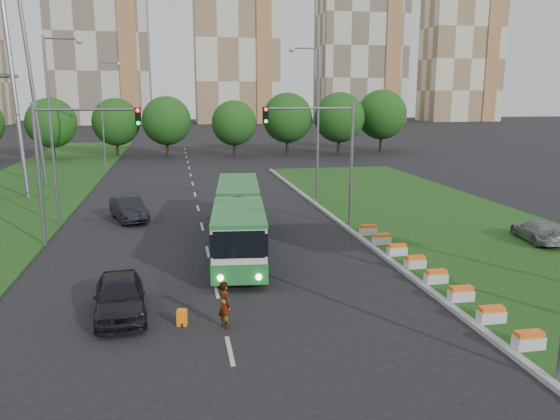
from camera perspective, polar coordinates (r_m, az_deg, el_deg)
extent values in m
plane|color=black|center=(24.77, 0.31, -7.85)|extent=(360.00, 360.00, 0.00)
cube|color=#194112|center=(36.46, 18.21, -1.87)|extent=(14.00, 60.00, 0.15)
cube|color=#979797|center=(33.67, 7.79, -2.46)|extent=(0.30, 60.00, 0.18)
cube|color=#194112|center=(50.42, -26.22, 1.15)|extent=(12.00, 110.00, 0.10)
cylinder|color=slate|center=(34.92, 7.47, 4.60)|extent=(0.20, 0.20, 8.00)
cylinder|color=slate|center=(33.89, 3.14, 10.57)|extent=(5.50, 0.14, 0.14)
cube|color=black|center=(33.34, -1.52, 9.88)|extent=(0.32, 0.32, 1.00)
cylinder|color=slate|center=(33.02, -23.89, 3.27)|extent=(0.20, 0.20, 8.00)
cylinder|color=slate|center=(32.23, -19.60, 9.85)|extent=(5.50, 0.14, 0.14)
cube|color=black|center=(31.96, -14.61, 9.42)|extent=(0.32, 0.32, 1.00)
cube|color=beige|center=(174.97, -18.40, 17.07)|extent=(28.00, 15.00, 52.00)
cube|color=beige|center=(174.77, -4.64, 17.29)|extent=(25.00, 15.00, 50.00)
cube|color=beige|center=(183.47, 8.42, 16.48)|extent=(27.00, 15.00, 47.00)
cube|color=beige|center=(197.38, 18.36, 14.67)|extent=(24.00, 14.00, 40.00)
cube|color=beige|center=(26.51, -3.38, -2.74)|extent=(2.40, 6.63, 2.59)
cube|color=beige|center=(34.75, -5.23, 0.74)|extent=(2.40, 8.07, 2.59)
cylinder|color=black|center=(30.27, -4.35, -1.00)|extent=(2.40, 1.20, 2.40)
cube|color=#207330|center=(26.74, -3.36, -4.53)|extent=(2.48, 6.68, 0.91)
cube|color=#207330|center=(34.93, -5.21, -0.65)|extent=(2.48, 8.12, 0.91)
cube|color=black|center=(26.40, -3.39, -1.83)|extent=(2.48, 6.68, 1.01)
cube|color=black|center=(34.67, -5.25, 1.45)|extent=(2.48, 8.12, 1.01)
imported|color=black|center=(22.14, -16.41, -8.60)|extent=(2.32, 4.83, 1.59)
imported|color=black|center=(38.56, -15.53, 0.12)|extent=(3.07, 5.09, 1.58)
imported|color=gray|center=(34.61, 25.39, -1.97)|extent=(2.33, 4.45, 1.23)
imported|color=gray|center=(20.31, -5.80, -9.80)|extent=(0.64, 0.76, 1.76)
cube|color=orange|center=(20.88, -10.20, -11.01)|extent=(0.36, 0.30, 0.61)
cylinder|color=black|center=(20.83, -10.17, -11.76)|extent=(0.04, 0.14, 0.14)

